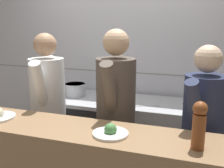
{
  "coord_description": "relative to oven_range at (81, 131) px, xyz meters",
  "views": [
    {
      "loc": [
        0.9,
        -1.85,
        1.73
      ],
      "look_at": [
        0.08,
        0.57,
        1.15
      ],
      "focal_mm": 42.0,
      "sensor_mm": 36.0,
      "label": 1
    }
  ],
  "objects": [
    {
      "name": "wall_back_tiled",
      "position": [
        0.44,
        0.4,
        0.85
      ],
      "size": [
        8.0,
        0.06,
        2.6
      ],
      "color": "silver",
      "rests_on": "ground_plane"
    },
    {
      "name": "oven_range",
      "position": [
        0.0,
        0.0,
        0.0
      ],
      "size": [
        0.87,
        0.71,
        0.89
      ],
      "color": "#232326",
      "rests_on": "ground_plane"
    },
    {
      "name": "prep_counter",
      "position": [
        1.14,
        -0.0,
        -0.0
      ],
      "size": [
        1.35,
        0.65,
        0.9
      ],
      "color": "#B7BABF",
      "rests_on": "ground_plane"
    },
    {
      "name": "stock_pot",
      "position": [
        -0.06,
        0.0,
        0.53
      ],
      "size": [
        0.26,
        0.26,
        0.15
      ],
      "color": "#B7BABF",
      "rests_on": "oven_range"
    },
    {
      "name": "mixing_bowl_steel",
      "position": [
        1.3,
        0.02,
        0.5
      ],
      "size": [
        0.26,
        0.26,
        0.1
      ],
      "color": "#B7BABF",
      "rests_on": "prep_counter"
    },
    {
      "name": "chefs_knife",
      "position": [
        0.76,
        -0.16,
        0.46
      ],
      "size": [
        0.35,
        0.15,
        0.02
      ],
      "color": "#B7BABF",
      "rests_on": "prep_counter"
    },
    {
      "name": "plated_dish_appetiser",
      "position": [
        0.81,
        -1.19,
        0.58
      ],
      "size": [
        0.24,
        0.24,
        0.09
      ],
      "color": "white",
      "rests_on": "pass_counter"
    },
    {
      "name": "pepper_mill",
      "position": [
        1.37,
        -1.21,
        0.71
      ],
      "size": [
        0.09,
        0.09,
        0.3
      ],
      "color": "brown",
      "rests_on": "pass_counter"
    },
    {
      "name": "chef_head_cook",
      "position": [
        -0.05,
        -0.6,
        0.48
      ],
      "size": [
        0.42,
        0.72,
        1.66
      ],
      "rotation": [
        0.0,
        0.0,
        0.27
      ],
      "color": "black",
      "rests_on": "ground_plane"
    },
    {
      "name": "chef_sous",
      "position": [
        0.67,
        -0.65,
        0.5
      ],
      "size": [
        0.38,
        0.74,
        1.7
      ],
      "rotation": [
        0.0,
        0.0,
        0.09
      ],
      "color": "black",
      "rests_on": "ground_plane"
    },
    {
      "name": "chef_line",
      "position": [
        1.4,
        -0.67,
        0.44
      ],
      "size": [
        0.41,
        0.68,
        1.59
      ],
      "rotation": [
        0.0,
        0.0,
        -0.34
      ],
      "color": "black",
      "rests_on": "ground_plane"
    }
  ]
}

